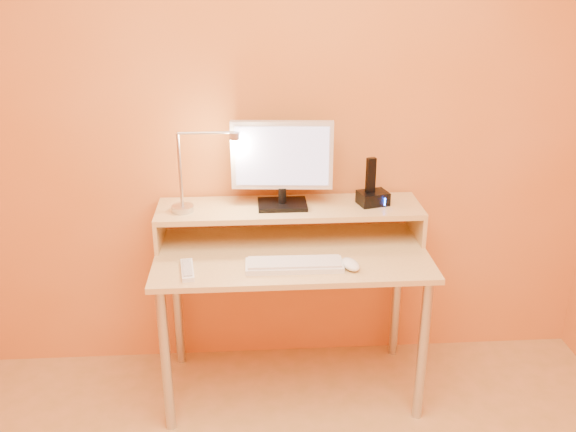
{
  "coord_description": "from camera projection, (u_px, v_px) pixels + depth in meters",
  "views": [
    {
      "loc": [
        -0.18,
        -1.34,
        1.92
      ],
      "look_at": [
        -0.02,
        1.13,
        0.91
      ],
      "focal_mm": 39.52,
      "sensor_mm": 36.0,
      "label": 1
    }
  ],
  "objects": [
    {
      "name": "shelf_riser_right",
      "position": [
        416.0,
        222.0,
        2.94
      ],
      "size": [
        0.02,
        0.3,
        0.14
      ],
      "primitive_type": "cube",
      "color": "#D7B371",
      "rests_on": "desk_lower"
    },
    {
      "name": "mouse",
      "position": [
        350.0,
        264.0,
        2.64
      ],
      "size": [
        0.1,
        0.13,
        0.04
      ],
      "primitive_type": "ellipsoid",
      "rotation": [
        0.0,
        0.0,
        0.32
      ],
      "color": "white",
      "rests_on": "desk_lower"
    },
    {
      "name": "lamp_head",
      "position": [
        234.0,
        136.0,
        2.7
      ],
      "size": [
        0.04,
        0.04,
        0.03
      ],
      "primitive_type": "cylinder",
      "color": "#B7B7B9",
      "rests_on": "lamp_arm"
    },
    {
      "name": "monitor_foot",
      "position": [
        282.0,
        204.0,
        2.87
      ],
      "size": [
        0.22,
        0.16,
        0.02
      ],
      "primitive_type": "cube",
      "color": "black",
      "rests_on": "desk_shelf"
    },
    {
      "name": "monitor_screen",
      "position": [
        282.0,
        156.0,
        2.77
      ],
      "size": [
        0.41,
        0.04,
        0.27
      ],
      "primitive_type": "cube",
      "rotation": [
        0.0,
        0.0,
        -0.08
      ],
      "color": "#AAADDD",
      "rests_on": "monitor_panel"
    },
    {
      "name": "keyboard",
      "position": [
        294.0,
        265.0,
        2.65
      ],
      "size": [
        0.41,
        0.14,
        0.02
      ],
      "primitive_type": "cube",
      "rotation": [
        0.0,
        0.0,
        -0.01
      ],
      "color": "silver",
      "rests_on": "desk_lower"
    },
    {
      "name": "lamp_bulb",
      "position": [
        235.0,
        139.0,
        2.71
      ],
      "size": [
        0.03,
        0.03,
        0.0
      ],
      "primitive_type": "cylinder",
      "color": "#FFEAC6",
      "rests_on": "lamp_head"
    },
    {
      "name": "phone_led",
      "position": [
        385.0,
        202.0,
        2.84
      ],
      "size": [
        0.01,
        0.0,
        0.04
      ],
      "primitive_type": "cube",
      "color": "blue",
      "rests_on": "phone_dock"
    },
    {
      "name": "monitor_back",
      "position": [
        282.0,
        154.0,
        2.81
      ],
      "size": [
        0.4,
        0.04,
        0.26
      ],
      "primitive_type": "cube",
      "rotation": [
        0.0,
        0.0,
        -0.08
      ],
      "color": "black",
      "rests_on": "monitor_panel"
    },
    {
      "name": "wall_back",
      "position": [
        287.0,
        117.0,
        2.89
      ],
      "size": [
        3.0,
        0.04,
        2.5
      ],
      "primitive_type": "cube",
      "color": "orange",
      "rests_on": "floor"
    },
    {
      "name": "monitor_neck",
      "position": [
        282.0,
        195.0,
        2.85
      ],
      "size": [
        0.04,
        0.04,
        0.07
      ],
      "primitive_type": "cylinder",
      "color": "black",
      "rests_on": "monitor_foot"
    },
    {
      "name": "desk_shelf",
      "position": [
        290.0,
        209.0,
        2.88
      ],
      "size": [
        1.2,
        0.3,
        0.02
      ],
      "primitive_type": "cube",
      "color": "#D7B371",
      "rests_on": "desk_lower"
    },
    {
      "name": "lamp_arm",
      "position": [
        206.0,
        133.0,
        2.69
      ],
      "size": [
        0.24,
        0.01,
        0.01
      ],
      "primitive_type": "cylinder",
      "rotation": [
        0.0,
        1.57,
        0.0
      ],
      "color": "#B7B7B9",
      "rests_on": "lamp_post"
    },
    {
      "name": "desk_leg_fl",
      "position": [
        166.0,
        361.0,
        2.67
      ],
      "size": [
        0.04,
        0.04,
        0.69
      ],
      "primitive_type": "cylinder",
      "color": "#B7B7B9",
      "rests_on": "floor"
    },
    {
      "name": "desk_leg_br",
      "position": [
        397.0,
        295.0,
        3.2
      ],
      "size": [
        0.04,
        0.04,
        0.69
      ],
      "primitive_type": "cylinder",
      "color": "#B7B7B9",
      "rests_on": "floor"
    },
    {
      "name": "desk_leg_bl",
      "position": [
        177.0,
        302.0,
        3.13
      ],
      "size": [
        0.04,
        0.04,
        0.69
      ],
      "primitive_type": "cylinder",
      "color": "#B7B7B9",
      "rests_on": "floor"
    },
    {
      "name": "desk_lower",
      "position": [
        292.0,
        255.0,
        2.8
      ],
      "size": [
        1.2,
        0.6,
        0.02
      ],
      "primitive_type": "cube",
      "color": "#D7B371",
      "rests_on": "floor"
    },
    {
      "name": "phone_handset",
      "position": [
        371.0,
        175.0,
        2.84
      ],
      "size": [
        0.04,
        0.03,
        0.16
      ],
      "primitive_type": "cube",
      "rotation": [
        0.0,
        0.0,
        0.25
      ],
      "color": "black",
      "rests_on": "phone_dock"
    },
    {
      "name": "phone_dock",
      "position": [
        373.0,
        198.0,
        2.88
      ],
      "size": [
        0.15,
        0.13,
        0.06
      ],
      "primitive_type": "cube",
      "rotation": [
        0.0,
        0.0,
        0.25
      ],
      "color": "black",
      "rests_on": "desk_shelf"
    },
    {
      "name": "lamp_base",
      "position": [
        183.0,
        209.0,
        2.81
      ],
      "size": [
        0.1,
        0.1,
        0.02
      ],
      "primitive_type": "cylinder",
      "color": "#B7B7B9",
      "rests_on": "desk_shelf"
    },
    {
      "name": "monitor_panel",
      "position": [
        282.0,
        155.0,
        2.79
      ],
      "size": [
        0.45,
        0.07,
        0.31
      ],
      "primitive_type": "cube",
      "rotation": [
        0.0,
        0.0,
        -0.08
      ],
      "color": "silver",
      "rests_on": "monitor_neck"
    },
    {
      "name": "remote_control",
      "position": [
        187.0,
        270.0,
        2.61
      ],
      "size": [
        0.07,
        0.19,
        0.02
      ],
      "primitive_type": "cube",
      "rotation": [
        0.0,
        0.0,
        0.13
      ],
      "color": "silver",
      "rests_on": "desk_lower"
    },
    {
      "name": "shelf_riser_left",
      "position": [
        160.0,
        228.0,
        2.87
      ],
      "size": [
        0.02,
        0.3,
        0.14
      ],
      "primitive_type": "cube",
      "color": "#D7B371",
      "rests_on": "desk_lower"
    },
    {
      "name": "desk_leg_fr",
      "position": [
        423.0,
        351.0,
        2.74
      ],
      "size": [
        0.04,
        0.04,
        0.69
      ],
      "primitive_type": "cylinder",
      "color": "#B7B7B9",
      "rests_on": "floor"
    },
    {
      "name": "lamp_post",
      "position": [
        180.0,
        170.0,
        2.74
      ],
      "size": [
        0.01,
        0.01,
        0.33
      ],
      "primitive_type": "cylinder",
      "color": "#B7B7B9",
      "rests_on": "lamp_base"
    }
  ]
}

